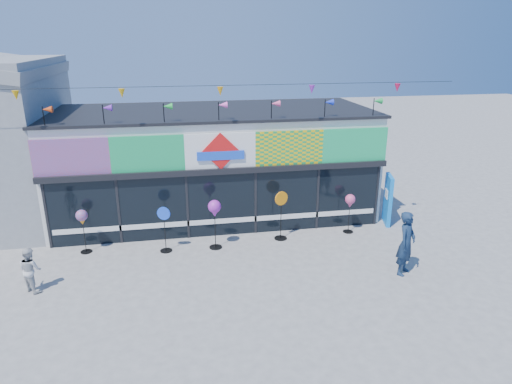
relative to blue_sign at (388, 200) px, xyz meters
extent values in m
plane|color=slate|center=(-6.26, -3.39, -0.95)|extent=(80.00, 80.00, 0.00)
cube|color=white|center=(-6.26, 2.61, 1.05)|extent=(12.00, 5.00, 4.00)
cube|color=black|center=(-6.26, 0.05, 0.20)|extent=(11.60, 0.12, 2.30)
cube|color=black|center=(-6.26, 0.01, 1.45)|extent=(12.00, 0.30, 0.20)
cube|color=white|center=(-6.26, 0.02, -0.40)|extent=(11.40, 0.10, 0.18)
cube|color=black|center=(-6.26, 2.61, 3.10)|extent=(12.20, 5.20, 0.10)
cube|color=black|center=(-12.06, 0.04, 0.20)|extent=(0.08, 0.14, 2.30)
cube|color=black|center=(-9.76, 0.04, 0.20)|extent=(0.08, 0.14, 2.30)
cube|color=black|center=(-7.46, 0.04, 0.20)|extent=(0.08, 0.14, 2.30)
cube|color=black|center=(-5.06, 0.04, 0.20)|extent=(0.08, 0.14, 2.30)
cube|color=black|center=(-2.76, 0.04, 0.20)|extent=(0.08, 0.14, 2.30)
cube|color=black|center=(-0.46, 0.04, 0.20)|extent=(0.08, 0.14, 2.30)
cube|color=red|center=(-11.06, 0.03, 2.15)|extent=(2.40, 0.08, 1.20)
cube|color=#19A75A|center=(-8.66, 0.03, 2.15)|extent=(2.40, 0.08, 1.20)
cube|color=white|center=(-6.26, 0.03, 2.15)|extent=(2.40, 0.08, 1.20)
cube|color=yellow|center=(-3.86, 0.03, 2.15)|extent=(2.40, 0.08, 1.20)
cube|color=#1BB464|center=(-1.46, 0.03, 2.15)|extent=(2.40, 0.08, 1.20)
cube|color=red|center=(-6.26, -0.03, 2.15)|extent=(1.27, 0.06, 1.27)
cube|color=blue|center=(-6.26, -0.05, 2.00)|extent=(1.60, 0.05, 0.30)
cube|color=orange|center=(-10.38, 0.09, 0.03)|extent=(0.78, 0.03, 0.78)
cube|color=#179723|center=(-9.20, 0.09, 0.27)|extent=(0.92, 0.03, 0.92)
cube|color=#E11547|center=(-8.03, 0.09, 0.64)|extent=(0.78, 0.03, 0.78)
cube|color=#F953DF|center=(-6.85, 0.09, 0.14)|extent=(0.92, 0.03, 0.92)
cube|color=#CF455F|center=(-5.68, 0.09, 0.30)|extent=(0.78, 0.03, 0.78)
cube|color=#F6B60C|center=(-4.50, 0.09, 0.51)|extent=(0.92, 0.03, 0.92)
cube|color=purple|center=(-3.33, 0.09, 0.13)|extent=(0.78, 0.03, 0.78)
cube|color=#1829CC|center=(-2.15, 0.09, 0.39)|extent=(0.92, 0.03, 0.92)
cylinder|color=black|center=(-11.76, 0.26, 3.40)|extent=(0.03, 0.03, 0.70)
cone|color=#C63D12|center=(-11.62, 0.26, 3.65)|extent=(0.30, 0.22, 0.22)
cylinder|color=black|center=(-9.96, 0.26, 3.40)|extent=(0.03, 0.03, 0.70)
cone|color=purple|center=(-9.82, 0.26, 3.65)|extent=(0.30, 0.22, 0.22)
cylinder|color=black|center=(-8.06, 0.26, 3.40)|extent=(0.03, 0.03, 0.70)
cone|color=green|center=(-7.92, 0.26, 3.65)|extent=(0.30, 0.22, 0.22)
cylinder|color=black|center=(-6.26, 0.26, 3.40)|extent=(0.03, 0.03, 0.70)
cone|color=#F150BD|center=(-6.12, 0.26, 3.65)|extent=(0.30, 0.22, 0.22)
cylinder|color=black|center=(-4.46, 0.26, 3.40)|extent=(0.03, 0.03, 0.70)
cone|color=#DF4A83|center=(-4.32, 0.26, 3.65)|extent=(0.30, 0.22, 0.22)
cylinder|color=black|center=(-2.56, 0.26, 3.40)|extent=(0.03, 0.03, 0.70)
cone|color=#172FC5|center=(-2.42, 0.26, 3.65)|extent=(0.30, 0.22, 0.22)
cylinder|color=black|center=(-0.76, 0.26, 3.40)|extent=(0.03, 0.03, 0.70)
cone|color=green|center=(-0.62, 0.26, 3.65)|extent=(0.30, 0.22, 0.22)
cylinder|color=black|center=(-6.26, -0.39, 4.35)|extent=(16.00, 0.01, 0.01)
cone|color=#F4AB0C|center=(-12.26, -0.39, 4.17)|extent=(0.20, 0.20, 0.28)
cone|color=gold|center=(-9.26, -0.39, 4.17)|extent=(0.20, 0.20, 0.28)
cone|color=#F6A114|center=(-6.26, -0.39, 4.17)|extent=(0.20, 0.20, 0.28)
cone|color=purple|center=(-3.26, -0.39, 4.17)|extent=(0.20, 0.20, 0.28)
cone|color=#DD1448|center=(-0.26, -0.39, 4.17)|extent=(0.20, 0.20, 0.28)
cube|color=blue|center=(0.00, 0.00, 0.00)|extent=(0.38, 0.95, 1.89)
cube|color=white|center=(-0.07, 0.00, 0.23)|extent=(0.15, 0.42, 0.33)
cylinder|color=black|center=(-10.85, -0.55, -0.94)|extent=(0.38, 0.38, 0.03)
cylinder|color=black|center=(-10.85, -0.55, -0.31)|extent=(0.02, 0.02, 1.23)
sphere|color=orange|center=(-10.85, -0.55, 0.35)|extent=(0.38, 0.38, 0.38)
cone|color=orange|center=(-10.85, -0.55, 0.11)|extent=(0.19, 0.19, 0.17)
cylinder|color=black|center=(-8.25, -0.95, -0.94)|extent=(0.40, 0.40, 0.03)
cylinder|color=black|center=(-8.25, -0.95, -0.27)|extent=(0.02, 0.02, 1.29)
cylinder|color=blue|center=(-8.25, -0.95, 0.39)|extent=(0.43, 0.18, 0.44)
cylinder|color=black|center=(-6.61, -0.98, -0.93)|extent=(0.43, 0.43, 0.03)
cylinder|color=black|center=(-6.61, -0.98, -0.22)|extent=(0.03, 0.03, 1.40)
sphere|color=purple|center=(-6.61, -0.98, 0.53)|extent=(0.43, 0.43, 0.43)
cone|color=purple|center=(-6.61, -0.98, 0.26)|extent=(0.22, 0.22, 0.19)
cylinder|color=black|center=(-4.28, -0.67, -0.93)|extent=(0.45, 0.45, 0.03)
cylinder|color=black|center=(-4.28, -0.67, -0.19)|extent=(0.03, 0.03, 1.45)
cylinder|color=orange|center=(-4.28, -0.67, 0.56)|extent=(0.48, 0.21, 0.49)
cylinder|color=black|center=(-1.73, -0.55, -0.94)|extent=(0.37, 0.37, 0.03)
cylinder|color=black|center=(-1.73, -0.55, -0.33)|extent=(0.02, 0.02, 1.19)
sphere|color=#D0457C|center=(-1.73, -0.55, 0.32)|extent=(0.37, 0.37, 0.37)
cone|color=#D0457C|center=(-1.73, -0.55, 0.09)|extent=(0.18, 0.18, 0.17)
imported|color=#152844|center=(-1.22, -3.74, 0.03)|extent=(0.85, 0.82, 1.96)
imported|color=silver|center=(-11.90, -2.80, -0.30)|extent=(0.71, 0.69, 1.30)
camera|label=1|loc=(-7.78, -14.97, 5.79)|focal=32.00mm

